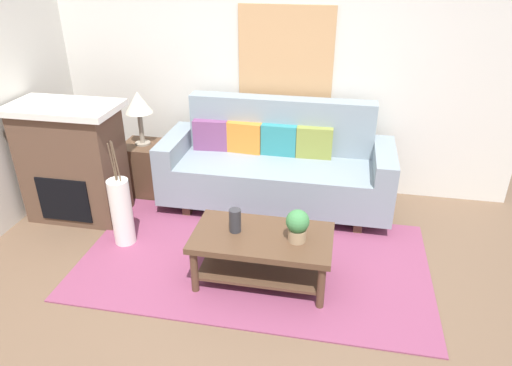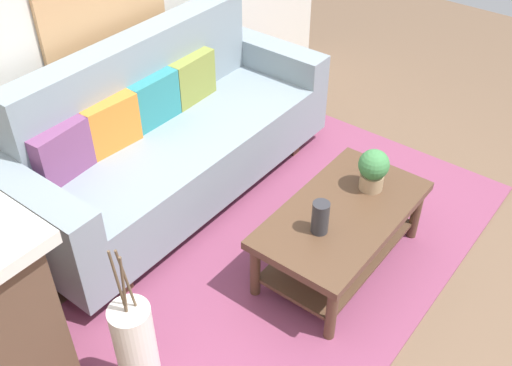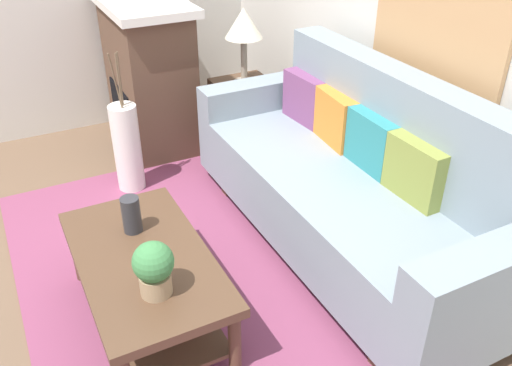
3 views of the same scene
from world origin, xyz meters
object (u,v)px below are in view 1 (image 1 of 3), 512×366
at_px(throw_pillow_orange, 244,137).
at_px(table_lamp, 138,105).
at_px(throw_pillow_olive, 314,142).
at_px(framed_painting, 286,55).
at_px(throw_pillow_teal, 279,140).
at_px(potted_plant_tabletop, 297,225).
at_px(couch, 277,167).
at_px(fireplace, 73,162).
at_px(coffee_table, 262,247).
at_px(side_table, 146,168).
at_px(throw_pillow_plum, 211,135).
at_px(floor_vase, 122,212).
at_px(tabletop_vase, 235,220).

height_order(throw_pillow_orange, table_lamp, table_lamp).
relative_size(throw_pillow_olive, framed_painting, 0.37).
bearing_deg(throw_pillow_teal, framed_painting, 90.00).
bearing_deg(throw_pillow_orange, potted_plant_tabletop, -63.05).
bearing_deg(potted_plant_tabletop, throw_pillow_orange, 116.95).
relative_size(couch, fireplace, 1.98).
distance_m(coffee_table, side_table, 2.00).
distance_m(throw_pillow_plum, fireplace, 1.39).
relative_size(throw_pillow_teal, framed_painting, 0.37).
relative_size(side_table, fireplace, 0.48).
distance_m(floor_vase, framed_painting, 2.23).
relative_size(throw_pillow_olive, side_table, 0.64).
bearing_deg(throw_pillow_teal, throw_pillow_orange, 180.00).
bearing_deg(floor_vase, potted_plant_tabletop, -10.69).
bearing_deg(floor_vase, throw_pillow_orange, 51.28).
distance_m(throw_pillow_plum, floor_vase, 1.28).
xyz_separation_m(throw_pillow_orange, tabletop_vase, (0.22, -1.37, -0.15)).
bearing_deg(throw_pillow_orange, throw_pillow_teal, 0.00).
xyz_separation_m(coffee_table, floor_vase, (-1.33, 0.28, 0.01)).
height_order(tabletop_vase, table_lamp, table_lamp).
xyz_separation_m(tabletop_vase, potted_plant_tabletop, (0.49, -0.04, 0.04)).
distance_m(fireplace, floor_vase, 0.81).
bearing_deg(side_table, floor_vase, -78.68).
relative_size(couch, potted_plant_tabletop, 8.79).
height_order(throw_pillow_teal, potted_plant_tabletop, throw_pillow_teal).
xyz_separation_m(table_lamp, framed_painting, (1.45, 0.44, 0.47)).
xyz_separation_m(couch, framed_painting, (0.00, 0.47, 1.03)).
bearing_deg(throw_pillow_orange, throw_pillow_olive, 0.00).
xyz_separation_m(couch, throw_pillow_teal, (0.00, 0.13, 0.25)).
bearing_deg(throw_pillow_orange, side_table, -174.79).
height_order(potted_plant_tabletop, table_lamp, table_lamp).
xyz_separation_m(side_table, table_lamp, (-0.00, 0.00, 0.71)).
bearing_deg(framed_painting, side_table, -163.12).
distance_m(throw_pillow_orange, coffee_table, 1.50).
relative_size(throw_pillow_teal, table_lamp, 0.63).
bearing_deg(side_table, table_lamp, 135.00).
height_order(throw_pillow_plum, potted_plant_tabletop, throw_pillow_plum).
bearing_deg(throw_pillow_teal, tabletop_vase, -95.79).
xyz_separation_m(coffee_table, table_lamp, (-1.53, 1.29, 0.68)).
xyz_separation_m(potted_plant_tabletop, framed_painting, (-0.36, 1.75, 0.89)).
xyz_separation_m(throw_pillow_olive, coffee_table, (-0.28, -1.39, -0.37)).
bearing_deg(table_lamp, tabletop_vase, -44.12).
xyz_separation_m(throw_pillow_plum, throw_pillow_olive, (1.08, 0.00, 0.00)).
relative_size(tabletop_vase, potted_plant_tabletop, 0.74).
height_order(couch, throw_pillow_plum, couch).
bearing_deg(side_table, fireplace, -126.47).
distance_m(potted_plant_tabletop, fireplace, 2.37).
height_order(table_lamp, floor_vase, table_lamp).
xyz_separation_m(couch, coffee_table, (0.08, -1.27, -0.12)).
distance_m(tabletop_vase, table_lamp, 1.89).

